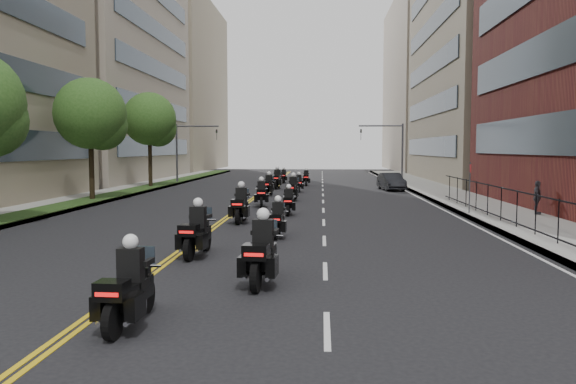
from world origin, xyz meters
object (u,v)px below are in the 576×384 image
Objects in this scene: motorcycle_1 at (262,255)px; motorcycle_6 at (261,195)px; motorcycle_5 at (289,203)px; pedestrian_c at (537,198)px; parked_sedan at (391,182)px; motorcycle_2 at (197,233)px; motorcycle_0 at (129,291)px; motorcycle_12 at (284,177)px; motorcycle_4 at (241,206)px; motorcycle_8 at (269,186)px; motorcycle_11 at (306,179)px; motorcycle_9 at (299,184)px; motorcycle_7 at (293,190)px; motorcycle_3 at (278,221)px; motorcycle_10 at (277,180)px.

motorcycle_6 is at bearing 100.56° from motorcycle_1.
motorcycle_5 is 1.28× the size of pedestrian_c.
parked_sedan is at bearing 49.99° from motorcycle_6.
motorcycle_0 is at bearing -82.83° from motorcycle_2.
motorcycle_12 is (-0.05, 43.84, -0.08)m from motorcycle_0.
motorcycle_8 is at bearing 91.38° from motorcycle_4.
motorcycle_11 is at bearing 135.99° from parked_sedan.
motorcycle_9 is at bearing 63.14° from pedestrian_c.
motorcycle_7 is (2.03, 18.63, -0.01)m from motorcycle_2.
motorcycle_4 is at bearing 125.66° from pedestrian_c.
motorcycle_3 is 4.55m from motorcycle_4.
motorcycle_0 reaches higher than motorcycle_6.
pedestrian_c is at bearing -81.94° from parked_sedan.
motorcycle_5 is 26.03m from motorcycle_12.
motorcycle_8 is 14.53m from motorcycle_12.
motorcycle_11 is at bearing 94.26° from motorcycle_1.
motorcycle_3 is at bearing -114.00° from parked_sedan.
motorcycle_9 is (1.72, 10.98, -0.07)m from motorcycle_6.
motorcycle_6 is (-1.80, 11.05, 0.06)m from motorcycle_3.
motorcycle_3 is 25.36m from motorcycle_10.
motorcycle_4 is 3.65m from motorcycle_5.
motorcycle_10 is at bearing -119.30° from motorcycle_11.
motorcycle_8 reaches higher than motorcycle_3.
motorcycle_1 is 4.22m from motorcycle_2.
motorcycle_12 is at bearing 95.68° from motorcycle_3.
motorcycle_4 reaches higher than motorcycle_2.
motorcycle_5 is 4.28m from motorcycle_6.
motorcycle_2 reaches higher than motorcycle_3.
motorcycle_8 is (0.10, 22.44, -0.04)m from motorcycle_2.
motorcycle_0 is 17.99m from motorcycle_5.
motorcycle_9 is at bearing 75.34° from motorcycle_6.
motorcycle_4 is 1.21× the size of motorcycle_5.
motorcycle_4 is 14.29m from pedestrian_c.
motorcycle_2 is at bearing -90.03° from motorcycle_12.
motorcycle_6 is (0.15, 21.77, -0.01)m from motorcycle_0.
motorcycle_8 is (-0.12, 14.50, -0.06)m from motorcycle_4.
motorcycle_6 is 4.07m from motorcycle_7.
motorcycle_7 reaches higher than motorcycle_3.
motorcycle_10 is (-0.22, 14.23, 0.06)m from motorcycle_6.
pedestrian_c reaches higher than motorcycle_9.
motorcycle_8 is at bearing 86.50° from motorcycle_6.
motorcycle_9 is (1.90, 17.94, -0.13)m from motorcycle_4.
motorcycle_1 is at bearing -78.42° from motorcycle_8.
motorcycle_4 reaches higher than motorcycle_11.
motorcycle_4 is at bearing -123.61° from motorcycle_5.
motorcycle_0 reaches higher than motorcycle_11.
motorcycle_11 is 0.52× the size of parked_sedan.
parked_sedan is at bearing 77.67° from motorcycle_0.
motorcycle_8 is 11.08m from motorcycle_11.
pedestrian_c reaches higher than parked_sedan.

